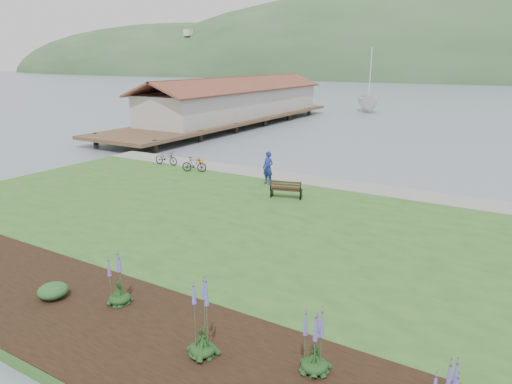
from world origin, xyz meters
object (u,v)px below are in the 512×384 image
park_bench (286,189)px  sailboat (368,112)px  person (268,165)px  bicycle_a (166,158)px

park_bench → sailboat: (-9.95, 45.15, -0.89)m
park_bench → person: (-2.15, 1.93, 0.62)m
person → bicycle_a: (-8.37, 0.85, -0.65)m
park_bench → sailboat: 46.24m
person → bicycle_a: 8.44m
bicycle_a → person: bearing=-101.3°
person → sailboat: size_ratio=0.08×
park_bench → bicycle_a: 10.88m
park_bench → bicycle_a: size_ratio=0.97×
person → sailboat: sailboat is taller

